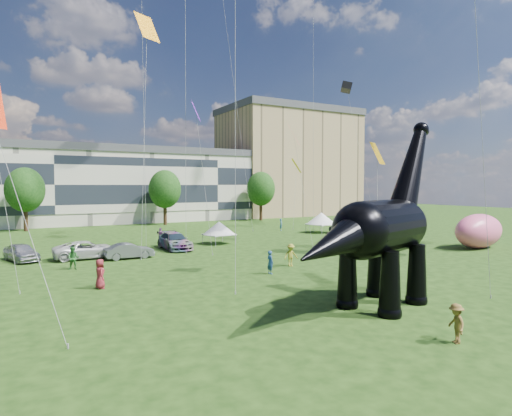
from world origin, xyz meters
TOP-DOWN VIEW (x-y plane):
  - ground at (0.00, 0.00)m, footprint 220.00×220.00m
  - terrace_row at (-8.00, 62.00)m, footprint 78.00×11.00m
  - apartment_block at (40.00, 65.00)m, footprint 28.00×18.00m
  - tree_mid_left at (-12.00, 53.00)m, footprint 5.20×5.20m
  - tree_mid_right at (8.00, 53.00)m, footprint 5.20×5.20m
  - tree_far_right at (26.00, 53.00)m, footprint 5.20×5.20m
  - dinosaur_sculpture at (3.29, 1.37)m, footprint 12.83×5.80m
  - car_silver at (-12.81, 26.05)m, footprint 3.12×4.80m
  - car_grey at (-4.60, 22.89)m, footprint 4.18×1.54m
  - car_white at (-7.79, 24.73)m, footprint 5.58×2.62m
  - car_dark at (0.65, 26.28)m, footprint 2.35×5.72m
  - gazebo_near at (6.18, 27.76)m, footprint 4.04×4.04m
  - gazebo_far at (22.86, 31.18)m, footprint 4.55×4.55m
  - inflatable_pink at (27.98, 11.93)m, footprint 7.43×4.47m
  - visitors at (-0.44, 16.90)m, footprint 46.26×41.06m

SIDE VIEW (x-z plane):
  - ground at x=0.00m, z-range 0.00..0.00m
  - car_grey at x=-4.60m, z-range 0.00..1.37m
  - car_silver at x=-12.81m, z-range 0.00..1.52m
  - car_white at x=-7.79m, z-range 0.00..1.54m
  - car_dark at x=0.65m, z-range 0.00..1.66m
  - visitors at x=-0.44m, z-range -0.05..1.82m
  - gazebo_near at x=6.18m, z-range 0.50..2.96m
  - inflatable_pink at x=27.98m, z-range 0.00..3.50m
  - gazebo_far at x=22.86m, z-range 0.56..3.31m
  - dinosaur_sculpture at x=3.29m, z-range -1.30..9.29m
  - terrace_row at x=-8.00m, z-range 0.00..12.00m
  - tree_mid_left at x=-12.00m, z-range 1.57..11.01m
  - tree_mid_right at x=8.00m, z-range 1.57..11.01m
  - tree_far_right at x=26.00m, z-range 1.57..11.01m
  - apartment_block at x=40.00m, z-range 0.00..22.00m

